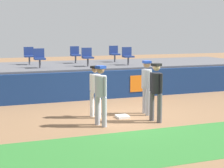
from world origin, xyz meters
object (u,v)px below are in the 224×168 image
Objects in this scene: player_umpire at (156,88)px; seat_back_right at (114,53)px; seat_back_center at (75,54)px; seat_back_left at (29,55)px; player_fielder_home at (95,88)px; seat_front_right at (128,55)px; player_runner_visitor at (147,83)px; player_coach_visitor at (101,91)px; seat_front_left at (39,57)px; seat_front_center at (87,56)px; first_base at (122,117)px.

seat_back_right is at bearing 150.04° from player_umpire.
seat_back_center is 2.27m from seat_back_left.
player_fielder_home is 2.06× the size of seat_front_right.
seat_front_right is (2.10, -1.80, 0.00)m from seat_back_center.
player_runner_visitor is 6.65m from seat_back_right.
player_umpire is 5.95m from seat_front_right.
player_coach_visitor is 2.19× the size of seat_front_left.
seat_front_center is at bearing -137.77° from seat_back_right.
player_coach_visitor is at bearing -80.54° from seat_front_left.
player_runner_visitor is 2.22× the size of seat_back_left.
seat_back_right is at bearing 90.14° from seat_front_right.
first_base is at bearing -68.38° from seat_front_left.
player_runner_visitor is at bearing 151.34° from player_umpire.
player_coach_visitor is (-1.00, -0.74, 1.03)m from first_base.
seat_front_left is at bearing 164.66° from player_fielder_home.
seat_back_center is at bearing 41.18° from seat_front_left.
player_coach_visitor reaches higher than first_base.
seat_front_right and seat_back_right have the same top height.
player_umpire is 6.39m from seat_front_left.
player_coach_visitor is at bearing -38.08° from player_fielder_home.
seat_back_left is (-1.32, 6.32, 0.75)m from player_fielder_home.
player_fielder_home is at bearing -78.15° from seat_back_left.
player_fielder_home is at bearing -123.98° from seat_front_right.
player_umpire is at bearing -84.37° from seat_front_center.
seat_back_center is 2.76m from seat_front_right.
player_coach_visitor is 7.54m from seat_back_center.
seat_front_right and seat_front_left have the same top height.
seat_back_right is at bearing 125.13° from player_fielder_home.
seat_front_center reaches higher than player_runner_visitor.
player_runner_visitor is 1.00× the size of player_umpire.
player_coach_visitor is 8.12m from seat_back_right.
player_runner_visitor reaches higher than first_base.
seat_back_right reaches higher than player_fielder_home.
player_coach_visitor is 2.19× the size of seat_front_center.
seat_back_left is at bearing 107.82° from first_base.
player_umpire reaches higher than player_coach_visitor.
player_coach_visitor is at bearing -98.57° from seat_back_center.
seat_front_center is at bearing 0.00° from seat_front_left.
seat_back_right is (2.09, 0.00, 0.00)m from seat_back_center.
player_fielder_home is at bearing 155.69° from first_base.
seat_front_left is (-4.16, -0.00, -0.00)m from seat_front_right.
player_runner_visitor is at bearing 94.11° from player_coach_visitor.
seat_back_left reaches higher than player_fielder_home.
player_umpire is at bearing -68.65° from seat_back_left.
player_umpire is 2.22× the size of seat_back_left.
seat_back_right reaches higher than player_coach_visitor.
seat_front_center is at bearing -180.00° from seat_front_right.
seat_front_center is (-0.74, 4.70, 0.67)m from player_runner_visitor.
player_coach_visitor is 2.19× the size of seat_back_left.
seat_front_center reaches higher than first_base.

